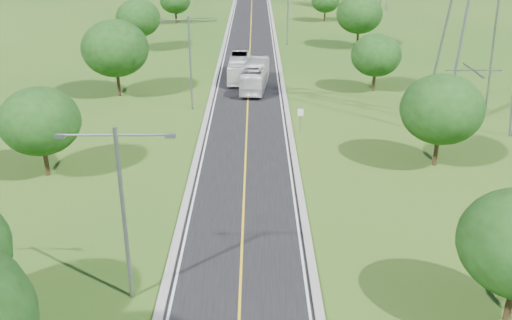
# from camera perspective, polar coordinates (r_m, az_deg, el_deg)

# --- Properties ---
(ground) EXTENTS (260.00, 260.00, 0.00)m
(ground) POSITION_cam_1_polar(r_m,az_deg,el_deg) (76.60, -0.71, 8.62)
(ground) COLOR #204C15
(ground) RESTS_ON ground
(road) EXTENTS (8.00, 150.00, 0.06)m
(road) POSITION_cam_1_polar(r_m,az_deg,el_deg) (82.41, -0.67, 9.71)
(road) COLOR black
(road) RESTS_ON ground
(curb_left) EXTENTS (0.50, 150.00, 0.22)m
(curb_left) POSITION_cam_1_polar(r_m,az_deg,el_deg) (82.54, -3.66, 9.74)
(curb_left) COLOR gray
(curb_left) RESTS_ON ground
(curb_right) EXTENTS (0.50, 150.00, 0.22)m
(curb_right) POSITION_cam_1_polar(r_m,az_deg,el_deg) (82.45, 2.33, 9.76)
(curb_right) COLOR gray
(curb_right) RESTS_ON ground
(speed_limit_sign) EXTENTS (0.55, 0.09, 2.40)m
(speed_limit_sign) POSITION_cam_1_polar(r_m,az_deg,el_deg) (55.22, 4.46, 4.37)
(speed_limit_sign) COLOR slate
(speed_limit_sign) RESTS_ON ground
(streetlight_near_left) EXTENTS (5.90, 0.25, 10.00)m
(streetlight_near_left) POSITION_cam_1_polar(r_m,az_deg,el_deg) (30.18, -13.23, -4.04)
(streetlight_near_left) COLOR slate
(streetlight_near_left) RESTS_ON ground
(streetlight_mid_left) EXTENTS (5.90, 0.25, 10.00)m
(streetlight_mid_left) POSITION_cam_1_polar(r_m,az_deg,el_deg) (60.99, -6.63, 10.37)
(streetlight_mid_left) COLOR slate
(streetlight_mid_left) RESTS_ON ground
(streetlight_far_right) EXTENTS (5.90, 0.25, 10.00)m
(streetlight_far_right) POSITION_cam_1_polar(r_m,az_deg,el_deg) (93.20, 3.21, 14.98)
(streetlight_far_right) COLOR slate
(streetlight_far_right) RESTS_ON ground
(tree_lb) EXTENTS (6.30, 6.30, 7.33)m
(tree_lb) POSITION_cam_1_polar(r_m,az_deg,el_deg) (47.70, -20.80, 3.64)
(tree_lb) COLOR black
(tree_lb) RESTS_ON ground
(tree_lc) EXTENTS (7.56, 7.56, 8.79)m
(tree_lc) POSITION_cam_1_polar(r_m,az_deg,el_deg) (67.46, -13.91, 10.79)
(tree_lc) COLOR black
(tree_lc) RESTS_ON ground
(tree_ld) EXTENTS (6.72, 6.72, 7.82)m
(tree_ld) POSITION_cam_1_polar(r_m,az_deg,el_deg) (91.03, -11.71, 13.72)
(tree_ld) COLOR black
(tree_ld) RESTS_ON ground
(tree_le) EXTENTS (5.88, 5.88, 6.84)m
(tree_le) POSITION_cam_1_polar(r_m,az_deg,el_deg) (114.12, -8.09, 15.53)
(tree_le) COLOR black
(tree_le) RESTS_ON ground
(tree_rb) EXTENTS (6.72, 6.72, 7.82)m
(tree_rb) POSITION_cam_1_polar(r_m,az_deg,el_deg) (48.82, 18.08, 4.84)
(tree_rb) COLOR black
(tree_rb) RESTS_ON ground
(tree_rc) EXTENTS (5.88, 5.88, 6.84)m
(tree_rc) POSITION_cam_1_polar(r_m,az_deg,el_deg) (69.24, 11.92, 10.23)
(tree_rc) COLOR black
(tree_rc) RESTS_ON ground
(tree_rd) EXTENTS (7.14, 7.14, 8.30)m
(tree_rd) POSITION_cam_1_polar(r_m,az_deg,el_deg) (92.60, 10.30, 14.18)
(tree_rd) COLOR black
(tree_rd) RESTS_ON ground
(tree_re) EXTENTS (5.46, 5.46, 6.35)m
(tree_re) POSITION_cam_1_polar(r_m,az_deg,el_deg) (115.91, 6.96, 15.55)
(tree_re) COLOR black
(tree_re) RESTS_ON ground
(bus_outbound) EXTENTS (3.65, 11.07, 3.03)m
(bus_outbound) POSITION_cam_1_polar(r_m,az_deg,el_deg) (69.56, -0.08, 8.44)
(bus_outbound) COLOR silver
(bus_outbound) RESTS_ON road
(bus_inbound) EXTENTS (2.59, 10.21, 2.83)m
(bus_inbound) POSITION_cam_1_polar(r_m,az_deg,el_deg) (73.78, -1.74, 9.22)
(bus_inbound) COLOR white
(bus_inbound) RESTS_ON road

